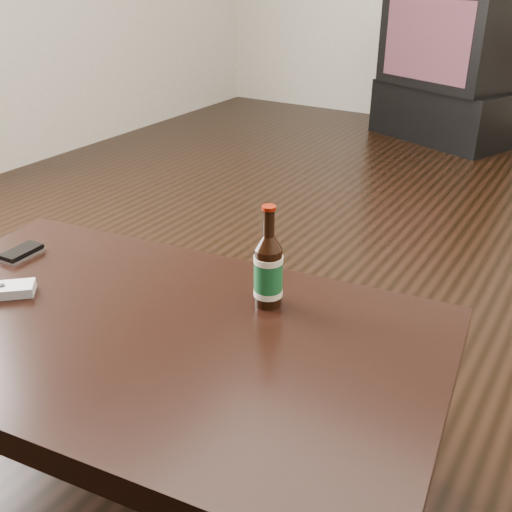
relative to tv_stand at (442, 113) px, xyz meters
The scene contains 6 objects.
floor 2.64m from the tv_stand, 77.06° to the right, with size 5.00×6.00×0.01m, color black.
tv_stand is the anchor object (origin of this frame).
tv 0.47m from the tv_stand, 112.98° to the right, with size 0.91×0.76×0.59m.
coffee_table 3.31m from the tv_stand, 84.51° to the right, with size 1.25×0.82×0.44m.
beer_bottle 3.14m from the tv_stand, 81.19° to the right, with size 0.07×0.07×0.22m.
phone 3.22m from the tv_stand, 92.77° to the right, with size 0.06×0.11×0.02m.
Camera 1 is at (0.44, -1.46, 1.10)m, focal length 42.00 mm.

